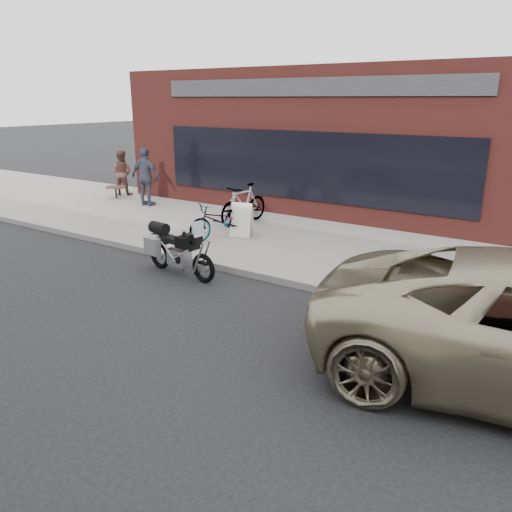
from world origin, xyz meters
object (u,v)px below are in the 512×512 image
at_px(bicycle_front, 220,220).
at_px(bicycle_rear, 244,204).
at_px(cafe_table, 116,187).
at_px(cafe_patron_left, 122,173).
at_px(motorcycle, 175,249).
at_px(sandwich_sign, 242,219).
at_px(cafe_patron_right, 146,177).

distance_m(bicycle_front, bicycle_rear, 1.67).
distance_m(cafe_table, cafe_patron_left, 0.79).
height_order(cafe_table, cafe_patron_left, cafe_patron_left).
xyz_separation_m(motorcycle, sandwich_sign, (-0.29, 2.88, 0.04)).
bearing_deg(motorcycle, sandwich_sign, 102.85).
xyz_separation_m(cafe_patron_left, cafe_patron_right, (2.21, -0.93, 0.15)).
bearing_deg(cafe_patron_left, cafe_table, 94.85).
relative_size(sandwich_sign, cafe_patron_right, 0.45).
distance_m(motorcycle, sandwich_sign, 2.89).
height_order(bicycle_rear, cafe_patron_right, cafe_patron_right).
relative_size(motorcycle, bicycle_front, 1.10).
xyz_separation_m(bicycle_front, cafe_patron_left, (-6.76, 2.87, 0.34)).
xyz_separation_m(sandwich_sign, cafe_patron_right, (-4.87, 1.43, 0.53)).
distance_m(bicycle_front, cafe_table, 6.86).
bearing_deg(bicycle_rear, bicycle_front, -69.50).
bearing_deg(cafe_patron_right, bicycle_front, 151.99).
bearing_deg(bicycle_front, cafe_table, 179.34).
distance_m(bicycle_rear, cafe_table, 6.11).
distance_m(motorcycle, cafe_patron_left, 9.04).
height_order(motorcycle, cafe_table, motorcycle).
relative_size(motorcycle, sandwich_sign, 2.28).
bearing_deg(cafe_patron_left, bicycle_rear, 147.79).
bearing_deg(cafe_table, cafe_patron_left, 116.02).
relative_size(bicycle_front, cafe_patron_left, 1.11).
height_order(bicycle_rear, sandwich_sign, bicycle_rear).
bearing_deg(cafe_patron_left, cafe_patron_right, 136.02).
bearing_deg(motorcycle, bicycle_front, 111.53).
xyz_separation_m(motorcycle, bicycle_rear, (-1.00, 3.99, 0.17)).
distance_m(motorcycle, bicycle_front, 2.44).
bearing_deg(sandwich_sign, cafe_table, 150.17).
distance_m(bicycle_front, sandwich_sign, 0.60).
bearing_deg(cafe_patron_left, sandwich_sign, 140.43).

